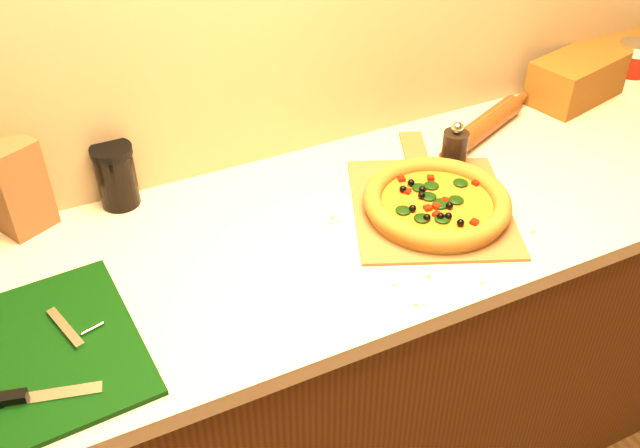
{
  "coord_description": "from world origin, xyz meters",
  "views": [
    {
      "loc": [
        -0.56,
        0.31,
        1.87
      ],
      "look_at": [
        -0.04,
        1.38,
        0.96
      ],
      "focal_mm": 40.0,
      "sensor_mm": 36.0,
      "label": 1
    }
  ],
  "objects_px": {
    "pizza": "(437,202)",
    "rolling_pin": "(486,124)",
    "pepper_grinder": "(455,147)",
    "coffee_canister": "(632,64)",
    "pizza_peel": "(430,203)",
    "cutting_board": "(56,350)",
    "dark_jar": "(116,176)"
  },
  "relations": [
    {
      "from": "pizza_peel",
      "to": "cutting_board",
      "type": "xyz_separation_m",
      "value": [
        -0.86,
        -0.09,
        0.0
      ]
    },
    {
      "from": "pizza",
      "to": "coffee_canister",
      "type": "bearing_deg",
      "value": 18.14
    },
    {
      "from": "pizza",
      "to": "rolling_pin",
      "type": "distance_m",
      "value": 0.4
    },
    {
      "from": "dark_jar",
      "to": "rolling_pin",
      "type": "bearing_deg",
      "value": -6.75
    },
    {
      "from": "cutting_board",
      "to": "pepper_grinder",
      "type": "relative_size",
      "value": 3.41
    },
    {
      "from": "pizza",
      "to": "coffee_canister",
      "type": "xyz_separation_m",
      "value": [
        0.86,
        0.28,
        0.04
      ]
    },
    {
      "from": "cutting_board",
      "to": "pizza_peel",
      "type": "bearing_deg",
      "value": 2.24
    },
    {
      "from": "pizza_peel",
      "to": "cutting_board",
      "type": "height_order",
      "value": "cutting_board"
    },
    {
      "from": "pepper_grinder",
      "to": "pizza_peel",
      "type": "bearing_deg",
      "value": -140.76
    },
    {
      "from": "pizza_peel",
      "to": "coffee_canister",
      "type": "distance_m",
      "value": 0.89
    },
    {
      "from": "pizza",
      "to": "cutting_board",
      "type": "bearing_deg",
      "value": -176.42
    },
    {
      "from": "cutting_board",
      "to": "rolling_pin",
      "type": "height_order",
      "value": "rolling_pin"
    },
    {
      "from": "pizza_peel",
      "to": "dark_jar",
      "type": "bearing_deg",
      "value": 176.99
    },
    {
      "from": "pizza",
      "to": "coffee_canister",
      "type": "relative_size",
      "value": 2.41
    },
    {
      "from": "rolling_pin",
      "to": "coffee_canister",
      "type": "height_order",
      "value": "coffee_canister"
    },
    {
      "from": "rolling_pin",
      "to": "dark_jar",
      "type": "bearing_deg",
      "value": 173.25
    },
    {
      "from": "pizza_peel",
      "to": "cutting_board",
      "type": "distance_m",
      "value": 0.86
    },
    {
      "from": "pizza",
      "to": "rolling_pin",
      "type": "height_order",
      "value": "rolling_pin"
    },
    {
      "from": "pizza_peel",
      "to": "dark_jar",
      "type": "height_order",
      "value": "dark_jar"
    },
    {
      "from": "pepper_grinder",
      "to": "dark_jar",
      "type": "distance_m",
      "value": 0.81
    },
    {
      "from": "dark_jar",
      "to": "pizza_peel",
      "type": "bearing_deg",
      "value": -26.46
    },
    {
      "from": "rolling_pin",
      "to": "coffee_canister",
      "type": "relative_size",
      "value": 2.85
    },
    {
      "from": "pizza_peel",
      "to": "pizza",
      "type": "bearing_deg",
      "value": -76.89
    },
    {
      "from": "pizza",
      "to": "pepper_grinder",
      "type": "xyz_separation_m",
      "value": [
        0.15,
        0.15,
        0.02
      ]
    },
    {
      "from": "pizza",
      "to": "cutting_board",
      "type": "distance_m",
      "value": 0.85
    },
    {
      "from": "pepper_grinder",
      "to": "coffee_canister",
      "type": "xyz_separation_m",
      "value": [
        0.71,
        0.13,
        0.02
      ]
    },
    {
      "from": "cutting_board",
      "to": "rolling_pin",
      "type": "relative_size",
      "value": 1.04
    },
    {
      "from": "pizza",
      "to": "pepper_grinder",
      "type": "distance_m",
      "value": 0.22
    },
    {
      "from": "pizza_peel",
      "to": "pizza",
      "type": "relative_size",
      "value": 1.71
    },
    {
      "from": "pizza",
      "to": "dark_jar",
      "type": "height_order",
      "value": "dark_jar"
    },
    {
      "from": "rolling_pin",
      "to": "coffee_canister",
      "type": "distance_m",
      "value": 0.55
    },
    {
      "from": "pizza_peel",
      "to": "rolling_pin",
      "type": "bearing_deg",
      "value": 57.22
    }
  ]
}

